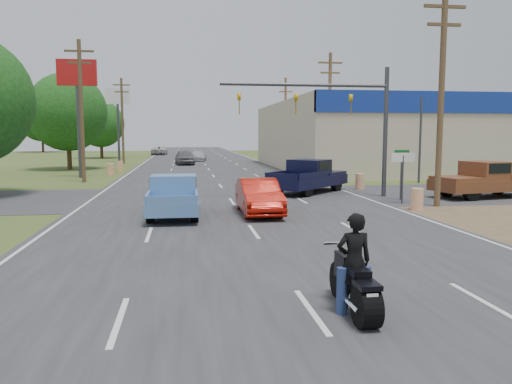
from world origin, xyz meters
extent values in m
plane|color=#3C4A1D|center=(0.00, 0.00, 0.00)|extent=(200.00, 200.00, 0.00)
cube|color=#2D2D30|center=(0.00, 40.00, 0.01)|extent=(15.00, 180.00, 0.02)
cube|color=#2D2D30|center=(0.00, 18.00, 0.01)|extent=(120.00, 10.00, 0.02)
cube|color=brown|center=(11.00, 10.00, 0.01)|extent=(8.00, 18.00, 0.01)
cube|color=#B7A88C|center=(32.00, 40.00, 3.30)|extent=(50.00, 28.00, 6.60)
cylinder|color=#4C3823|center=(9.50, 13.00, 5.00)|extent=(0.28, 0.28, 10.00)
cube|color=#4C3823|center=(9.50, 13.00, 9.20)|extent=(2.00, 0.14, 0.14)
cube|color=#4C3823|center=(9.50, 13.00, 8.40)|extent=(1.60, 0.14, 0.14)
cylinder|color=#4C3823|center=(9.50, 31.00, 5.00)|extent=(0.28, 0.28, 10.00)
cube|color=#4C3823|center=(9.50, 31.00, 9.20)|extent=(2.00, 0.14, 0.14)
cube|color=#4C3823|center=(9.50, 31.00, 8.40)|extent=(1.60, 0.14, 0.14)
cylinder|color=#4C3823|center=(9.50, 49.00, 5.00)|extent=(0.28, 0.28, 10.00)
cube|color=#4C3823|center=(9.50, 49.00, 9.20)|extent=(2.00, 0.14, 0.14)
cube|color=#4C3823|center=(9.50, 49.00, 8.40)|extent=(1.60, 0.14, 0.14)
cylinder|color=#4C3823|center=(-9.50, 28.00, 5.00)|extent=(0.28, 0.28, 10.00)
cube|color=#4C3823|center=(-9.50, 28.00, 9.20)|extent=(2.00, 0.14, 0.14)
cube|color=#4C3823|center=(-9.50, 28.00, 8.40)|extent=(1.60, 0.14, 0.14)
cylinder|color=#4C3823|center=(-9.50, 52.00, 5.00)|extent=(0.28, 0.28, 10.00)
cube|color=#4C3823|center=(-9.50, 52.00, 9.20)|extent=(2.00, 0.14, 0.14)
cube|color=#4C3823|center=(-9.50, 52.00, 8.40)|extent=(1.60, 0.14, 0.14)
cylinder|color=#422D19|center=(-13.50, 42.00, 1.62)|extent=(0.44, 0.44, 3.24)
sphere|color=#124012|center=(-13.50, 42.00, 5.58)|extent=(7.56, 7.56, 7.56)
cylinder|color=#422D19|center=(-14.20, 66.00, 1.44)|extent=(0.44, 0.44, 2.88)
sphere|color=#124012|center=(-14.20, 66.00, 4.96)|extent=(6.72, 6.72, 6.72)
cylinder|color=#422D19|center=(30.00, 95.00, 1.71)|extent=(0.44, 0.44, 3.42)
sphere|color=#124012|center=(30.00, 95.00, 5.89)|extent=(7.98, 7.98, 7.98)
cylinder|color=#422D19|center=(-30.00, 95.00, 1.89)|extent=(0.44, 0.44, 3.78)
sphere|color=#124012|center=(-30.00, 95.00, 6.51)|extent=(8.82, 8.82, 8.82)
cylinder|color=orange|center=(8.00, 12.00, 0.50)|extent=(0.56, 0.56, 1.00)
cylinder|color=orange|center=(8.40, 20.50, 0.50)|extent=(0.56, 0.56, 1.00)
cylinder|color=orange|center=(-8.50, 34.00, 0.50)|extent=(0.56, 0.56, 1.00)
cylinder|color=orange|center=(-8.20, 38.00, 0.50)|extent=(0.56, 0.56, 1.00)
cylinder|color=#3F3F44|center=(-10.50, 32.00, 4.50)|extent=(0.30, 0.30, 9.00)
cube|color=#B21414|center=(-10.50, 32.00, 8.20)|extent=(3.00, 0.35, 2.00)
cylinder|color=#3F3F44|center=(-10.50, 56.00, 4.50)|extent=(0.30, 0.30, 9.00)
cube|color=white|center=(-10.50, 56.00, 8.20)|extent=(3.00, 0.35, 2.00)
cylinder|color=#3F3F44|center=(8.20, 14.00, 1.20)|extent=(0.08, 0.08, 2.40)
cube|color=white|center=(8.20, 14.00, 2.30)|extent=(1.20, 0.05, 0.45)
cylinder|color=#3F3F44|center=(8.80, 15.50, 1.20)|extent=(0.08, 0.08, 2.40)
cube|color=#0C591E|center=(8.80, 15.50, 2.50)|extent=(0.80, 0.04, 0.22)
cylinder|color=#3F3F44|center=(8.50, 17.00, 3.50)|extent=(0.24, 0.24, 7.00)
cylinder|color=#3F3F44|center=(4.00, 17.00, 6.00)|extent=(9.00, 0.18, 0.18)
imported|color=gold|center=(6.50, 17.00, 5.55)|extent=(0.18, 0.40, 1.10)
imported|color=gold|center=(3.50, 17.00, 5.55)|extent=(0.18, 0.40, 1.10)
imported|color=gold|center=(0.50, 17.00, 5.55)|extent=(0.18, 0.40, 1.10)
imported|color=#A21207|center=(0.77, 11.93, 0.75)|extent=(1.61, 4.57, 1.50)
cylinder|color=black|center=(0.76, -0.91, 0.38)|extent=(0.37, 0.76, 0.76)
cylinder|color=black|center=(0.76, 0.76, 0.38)|extent=(0.14, 0.76, 0.76)
cube|color=black|center=(0.76, -0.05, 0.71)|extent=(0.25, 1.38, 0.34)
cube|color=black|center=(0.76, 0.24, 0.94)|extent=(0.30, 0.63, 0.25)
cube|color=black|center=(0.76, -0.39, 0.89)|extent=(0.34, 0.63, 0.11)
cylinder|color=white|center=(0.76, 0.58, 1.20)|extent=(0.75, 0.06, 0.06)
cube|color=white|center=(0.76, -1.16, 0.63)|extent=(0.21, 0.02, 0.14)
imported|color=black|center=(0.76, -0.20, 0.92)|extent=(0.67, 0.44, 1.85)
cylinder|color=black|center=(-3.65, 13.42, 0.40)|extent=(0.31, 0.80, 0.80)
cylinder|color=black|center=(-1.97, 13.40, 0.40)|extent=(0.31, 0.80, 0.80)
cylinder|color=black|center=(-3.69, 10.30, 0.40)|extent=(0.31, 0.80, 0.80)
cylinder|color=black|center=(-2.01, 10.28, 0.40)|extent=(0.31, 0.80, 0.80)
cube|color=#5A87C2|center=(-2.83, 11.85, 0.62)|extent=(2.07, 5.23, 0.52)
cube|color=#5A87C2|center=(-2.81, 13.41, 0.95)|extent=(1.93, 2.00, 0.18)
cube|color=#5A87C2|center=(-2.83, 11.96, 1.30)|extent=(1.86, 1.58, 0.85)
cube|color=black|center=(-2.83, 11.96, 1.45)|extent=(1.90, 1.27, 0.45)
cube|color=#5A87C2|center=(-2.86, 9.30, 1.02)|extent=(1.84, 0.10, 0.30)
cylinder|color=black|center=(5.34, 21.25, 0.45)|extent=(0.88, 0.89, 0.91)
cylinder|color=black|center=(6.71, 19.93, 0.45)|extent=(0.88, 0.89, 0.91)
cylinder|color=black|center=(2.88, 18.71, 0.45)|extent=(0.88, 0.89, 0.91)
cylinder|color=black|center=(4.25, 17.39, 0.45)|extent=(0.88, 0.89, 0.91)
cube|color=black|center=(4.80, 19.32, 0.70)|extent=(5.73, 5.81, 0.59)
cube|color=black|center=(6.03, 20.59, 1.08)|extent=(3.11, 3.11, 0.20)
cube|color=black|center=(4.88, 19.40, 1.47)|extent=(2.73, 2.72, 0.96)
cube|color=black|center=(4.88, 19.40, 1.64)|extent=(2.52, 2.50, 0.51)
cube|color=black|center=(2.79, 17.24, 1.16)|extent=(1.56, 1.52, 0.34)
cylinder|color=black|center=(12.23, 14.54, 0.46)|extent=(0.96, 0.50, 0.91)
cylinder|color=black|center=(11.88, 16.42, 0.46)|extent=(0.96, 0.50, 0.91)
cylinder|color=black|center=(15.38, 17.07, 0.46)|extent=(0.96, 0.50, 0.91)
cube|color=brown|center=(13.81, 15.81, 0.71)|extent=(6.25, 3.33, 0.59)
cube|color=brown|center=(12.06, 15.48, 1.08)|extent=(2.61, 2.54, 0.21)
cube|color=brown|center=(13.69, 15.78, 1.48)|extent=(2.13, 2.39, 0.97)
cube|color=black|center=(13.69, 15.78, 1.65)|extent=(1.79, 2.37, 0.51)
imported|color=#5C5B61|center=(-2.31, 48.44, 0.85)|extent=(2.38, 5.12, 1.70)
imported|color=silver|center=(-0.50, 56.25, 0.66)|extent=(2.37, 4.73, 1.32)
imported|color=#B9B9B9|center=(-6.50, 77.80, 0.73)|extent=(2.75, 5.41, 1.46)
camera|label=1|loc=(-2.38, -9.02, 3.39)|focal=35.00mm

